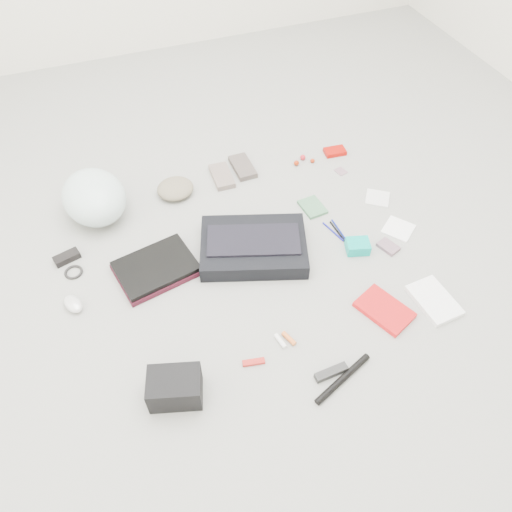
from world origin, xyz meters
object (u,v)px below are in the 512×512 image
object	(u,v)px
messenger_bag	(254,247)
accordion_wallet	(358,246)
bike_helmet	(94,197)
laptop	(156,266)
book_red	(384,310)
camera_bag	(175,388)

from	to	relation	value
messenger_bag	accordion_wallet	bearing A→B (deg)	-0.24
bike_helmet	accordion_wallet	distance (m)	1.19
laptop	bike_helmet	bearing A→B (deg)	99.93
laptop	bike_helmet	size ratio (longest dim) A/B	0.91
laptop	book_red	world-z (taller)	laptop
messenger_bag	laptop	xyz separation A→B (m)	(-0.42, 0.04, -0.00)
camera_bag	laptop	bearing A→B (deg)	100.36
bike_helmet	accordion_wallet	size ratio (longest dim) A/B	3.52
book_red	accordion_wallet	xyz separation A→B (m)	(0.05, 0.32, 0.01)
messenger_bag	accordion_wallet	distance (m)	0.45
bike_helmet	camera_bag	distance (m)	1.01
messenger_bag	camera_bag	world-z (taller)	camera_bag
accordion_wallet	messenger_bag	bearing A→B (deg)	177.44
messenger_bag	bike_helmet	size ratio (longest dim) A/B	1.30
laptop	bike_helmet	xyz separation A→B (m)	(-0.17, 0.43, 0.07)
camera_bag	accordion_wallet	bearing A→B (deg)	39.35
camera_bag	book_red	xyz separation A→B (m)	(0.85, 0.05, -0.05)
messenger_bag	laptop	distance (m)	0.42
camera_bag	book_red	distance (m)	0.86
laptop	messenger_bag	bearing A→B (deg)	-17.65
messenger_bag	bike_helmet	xyz separation A→B (m)	(-0.59, 0.48, 0.07)
bike_helmet	camera_bag	world-z (taller)	bike_helmet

